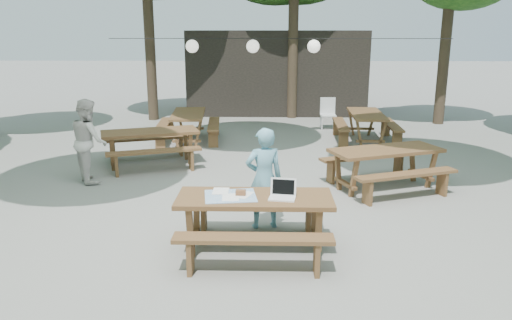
{
  "coord_description": "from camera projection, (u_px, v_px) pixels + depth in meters",
  "views": [
    {
      "loc": [
        0.2,
        -7.41,
        2.82
      ],
      "look_at": [
        0.04,
        -0.64,
        1.05
      ],
      "focal_mm": 35.0,
      "sensor_mm": 36.0,
      "label": 1
    }
  ],
  "objects": [
    {
      "name": "tabletop_clutter",
      "position": [
        232.0,
        195.0,
        6.41
      ],
      "size": [
        0.72,
        0.64,
        0.08
      ],
      "color": "#3679B8",
      "rests_on": "main_picnic_table"
    },
    {
      "name": "second_person",
      "position": [
        89.0,
        141.0,
        9.42
      ],
      "size": [
        0.91,
        0.97,
        1.58
      ],
      "primitive_type": "imported",
      "rotation": [
        0.0,
        0.0,
        2.12
      ],
      "color": "silver",
      "rests_on": "ground"
    },
    {
      "name": "picnic_table_far_e",
      "position": [
        366.0,
        127.0,
        12.91
      ],
      "size": [
        1.65,
        2.03,
        0.75
      ],
      "rotation": [
        0.0,
        0.0,
        1.53
      ],
      "color": "brown",
      "rests_on": "ground"
    },
    {
      "name": "laptop",
      "position": [
        283.0,
        193.0,
        6.33
      ],
      "size": [
        0.37,
        0.31,
        0.24
      ],
      "rotation": [
        0.0,
        0.0,
        -0.16
      ],
      "color": "white",
      "rests_on": "main_picnic_table"
    },
    {
      "name": "paper_lanterns",
      "position": [
        253.0,
        46.0,
        13.09
      ],
      "size": [
        9.0,
        0.34,
        0.38
      ],
      "color": "black",
      "rests_on": "ground"
    },
    {
      "name": "woman",
      "position": [
        264.0,
        178.0,
        7.19
      ],
      "size": [
        0.61,
        0.47,
        1.49
      ],
      "primitive_type": "imported",
      "rotation": [
        0.0,
        0.0,
        3.37
      ],
      "color": "#67A5BB",
      "rests_on": "ground"
    },
    {
      "name": "picnic_table_nw",
      "position": [
        151.0,
        147.0,
        10.65
      ],
      "size": [
        2.31,
        2.12,
        0.75
      ],
      "rotation": [
        0.0,
        0.0,
        0.33
      ],
      "color": "brown",
      "rests_on": "ground"
    },
    {
      "name": "picnic_table_ne",
      "position": [
        385.0,
        168.0,
        9.05
      ],
      "size": [
        2.34,
        2.15,
        0.75
      ],
      "rotation": [
        0.0,
        0.0,
        0.36
      ],
      "color": "brown",
      "rests_on": "ground"
    },
    {
      "name": "pavilion",
      "position": [
        276.0,
        71.0,
        17.68
      ],
      "size": [
        6.0,
        3.0,
        2.8
      ],
      "primitive_type": "cube",
      "color": "black",
      "rests_on": "ground"
    },
    {
      "name": "plastic_chair",
      "position": [
        328.0,
        120.0,
        14.6
      ],
      "size": [
        0.44,
        0.44,
        0.9
      ],
      "rotation": [
        0.0,
        0.0,
        -0.0
      ],
      "color": "silver",
      "rests_on": "ground"
    },
    {
      "name": "main_picnic_table",
      "position": [
        255.0,
        223.0,
        6.49
      ],
      "size": [
        2.0,
        1.58,
        0.75
      ],
      "color": "brown",
      "rests_on": "ground"
    },
    {
      "name": "ground",
      "position": [
        254.0,
        214.0,
        7.89
      ],
      "size": [
        80.0,
        80.0,
        0.0
      ],
      "primitive_type": "plane",
      "color": "slate",
      "rests_on": "ground"
    },
    {
      "name": "picnic_table_far_w",
      "position": [
        189.0,
        127.0,
        12.93
      ],
      "size": [
        1.73,
        2.06,
        0.75
      ],
      "rotation": [
        0.0,
        0.0,
        1.65
      ],
      "color": "brown",
      "rests_on": "ground"
    }
  ]
}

